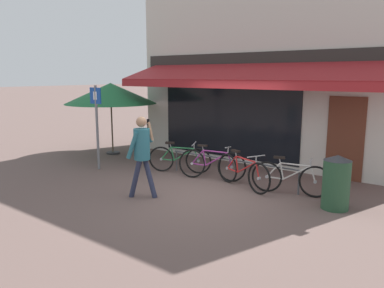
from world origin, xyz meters
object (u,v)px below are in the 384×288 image
(pedestrian_adult, at_px, (142,148))
(parking_sign, at_px, (97,118))
(litter_bin, at_px, (336,182))
(cafe_parasol, at_px, (111,93))
(bicycle_red, at_px, (242,172))
(bicycle_silver, at_px, (290,178))
(bicycle_purple, at_px, (211,164))
(bicycle_green, at_px, (179,159))

(pedestrian_adult, bearing_deg, parking_sign, 150.23)
(litter_bin, distance_m, cafe_parasol, 7.77)
(bicycle_red, xyz_separation_m, bicycle_silver, (1.09, 0.21, -0.01))
(parking_sign, bearing_deg, pedestrian_adult, -20.43)
(bicycle_purple, relative_size, pedestrian_adult, 0.99)
(bicycle_silver, bearing_deg, bicycle_purple, 167.23)
(bicycle_red, distance_m, cafe_parasol, 5.71)
(parking_sign, bearing_deg, bicycle_red, 12.20)
(bicycle_purple, distance_m, parking_sign, 3.45)
(bicycle_green, height_order, cafe_parasol, cafe_parasol)
(pedestrian_adult, height_order, cafe_parasol, cafe_parasol)
(pedestrian_adult, xyz_separation_m, cafe_parasol, (-4.05, 2.67, 0.93))
(cafe_parasol, bearing_deg, parking_sign, -51.64)
(bicycle_green, relative_size, pedestrian_adult, 0.90)
(bicycle_green, distance_m, bicycle_red, 2.06)
(bicycle_silver, bearing_deg, bicycle_red, 177.38)
(bicycle_green, height_order, litter_bin, litter_bin)
(bicycle_red, bearing_deg, bicycle_green, -165.82)
(parking_sign, bearing_deg, bicycle_purple, 18.90)
(litter_bin, xyz_separation_m, cafe_parasol, (-7.58, 0.88, 1.47))
(bicycle_purple, bearing_deg, bicycle_green, 163.12)
(bicycle_purple, xyz_separation_m, litter_bin, (3.16, -0.29, 0.15))
(bicycle_purple, bearing_deg, litter_bin, -21.32)
(bicycle_green, height_order, bicycle_silver, bicycle_green)
(bicycle_purple, xyz_separation_m, cafe_parasol, (-4.42, 0.59, 1.63))
(pedestrian_adult, relative_size, litter_bin, 1.63)
(bicycle_silver, xyz_separation_m, parking_sign, (-5.19, -1.10, 1.06))
(pedestrian_adult, relative_size, parking_sign, 0.76)
(pedestrian_adult, bearing_deg, litter_bin, 17.63)
(bicycle_purple, distance_m, bicycle_red, 1.01)
(parking_sign, bearing_deg, bicycle_silver, 11.98)
(parking_sign, xyz_separation_m, cafe_parasol, (-1.31, 1.65, 0.58))
(litter_bin, bearing_deg, cafe_parasol, 173.39)
(pedestrian_adult, relative_size, cafe_parasol, 0.59)
(bicycle_silver, distance_m, cafe_parasol, 6.73)
(bicycle_purple, bearing_deg, pedestrian_adult, -116.09)
(bicycle_purple, distance_m, pedestrian_adult, 2.23)
(pedestrian_adult, distance_m, parking_sign, 2.94)
(litter_bin, bearing_deg, bicycle_purple, 174.74)
(bicycle_green, distance_m, parking_sign, 2.55)
(bicycle_red, relative_size, bicycle_silver, 1.02)
(bicycle_red, height_order, pedestrian_adult, pedestrian_adult)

